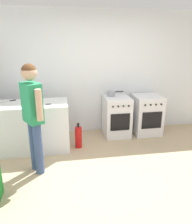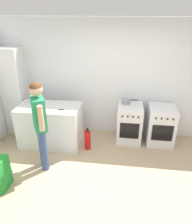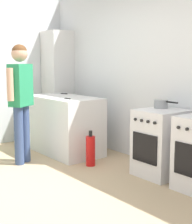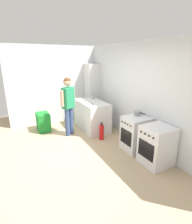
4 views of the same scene
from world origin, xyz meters
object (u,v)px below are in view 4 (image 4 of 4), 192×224
(recycling_crate_lower, at_px, (44,126))
(person, at_px, (68,102))
(recycling_crate_upper, at_px, (43,118))
(oven_right, at_px, (157,145))
(knife_utility, at_px, (91,104))
(oven_left, at_px, (136,134))
(larder_cabinet, at_px, (92,92))
(pot, at_px, (138,113))
(knife_chef, at_px, (91,98))
(fire_extinguisher, at_px, (102,132))

(recycling_crate_lower, bearing_deg, person, 42.20)
(recycling_crate_lower, xyz_separation_m, recycling_crate_upper, (0.00, 0.00, 0.28))
(oven_right, bearing_deg, knife_utility, -166.32)
(oven_left, xyz_separation_m, larder_cabinet, (-2.65, 0.10, 0.57))
(pot, bearing_deg, recycling_crate_upper, -138.78)
(recycling_crate_upper, bearing_deg, pot, 41.22)
(knife_utility, bearing_deg, oven_right, 13.68)
(pot, distance_m, larder_cabinet, 2.54)
(oven_left, bearing_deg, pot, 137.17)
(oven_right, distance_m, recycling_crate_upper, 3.45)
(knife_utility, relative_size, person, 0.15)
(oven_left, height_order, knife_chef, knife_chef)
(oven_right, xyz_separation_m, recycling_crate_upper, (-2.95, -1.79, -0.01))
(recycling_crate_upper, bearing_deg, fire_extinguisher, 43.20)
(recycling_crate_lower, height_order, recycling_crate_upper, recycling_crate_upper)
(person, xyz_separation_m, recycling_crate_lower, (-0.69, -0.62, -0.88))
(oven_right, xyz_separation_m, larder_cabinet, (-3.33, 0.10, 0.57))
(knife_chef, distance_m, person, 1.13)
(knife_utility, bearing_deg, oven_left, 19.68)
(oven_right, bearing_deg, person, -152.68)
(knife_utility, bearing_deg, person, -101.57)
(knife_chef, height_order, knife_utility, same)
(pot, height_order, person, person)
(oven_right, distance_m, knife_utility, 2.24)
(oven_left, height_order, knife_utility, knife_utility)
(knife_utility, bearing_deg, larder_cabinet, 152.72)
(larder_cabinet, bearing_deg, knife_utility, -27.28)
(knife_chef, xyz_separation_m, person, (0.56, -0.98, 0.11))
(oven_right, height_order, larder_cabinet, larder_cabinet)
(person, bearing_deg, pot, 40.75)
(person, distance_m, recycling_crate_upper, 1.10)
(oven_right, distance_m, knife_chef, 2.86)
(pot, xyz_separation_m, larder_cabinet, (-2.54, 0.00, 0.09))
(oven_right, bearing_deg, oven_left, -180.00)
(larder_cabinet, bearing_deg, pot, -0.03)
(pot, height_order, knife_chef, pot)
(person, distance_m, recycling_crate_lower, 1.27)
(person, distance_m, larder_cabinet, 1.66)
(knife_chef, relative_size, recycling_crate_upper, 0.54)
(knife_utility, distance_m, fire_extinguisher, 0.90)
(recycling_crate_lower, bearing_deg, knife_utility, 57.23)
(recycling_crate_lower, xyz_separation_m, larder_cabinet, (-0.38, 1.89, 0.86))
(person, bearing_deg, recycling_crate_lower, -137.80)
(oven_left, bearing_deg, larder_cabinet, 177.79)
(oven_left, xyz_separation_m, fire_extinguisher, (-0.87, -0.48, -0.21))
(oven_right, distance_m, fire_extinguisher, 1.64)
(knife_chef, height_order, larder_cabinet, larder_cabinet)
(knife_utility, distance_m, recycling_crate_lower, 1.69)
(oven_right, relative_size, pot, 2.36)
(knife_utility, bearing_deg, knife_chef, 154.17)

